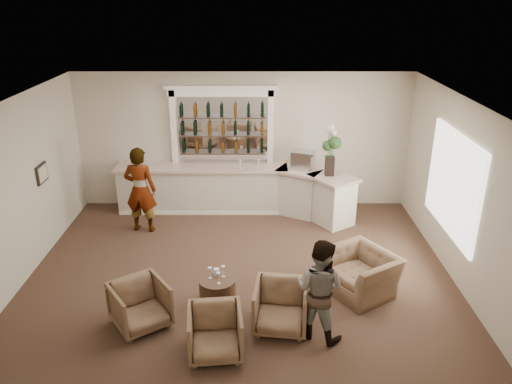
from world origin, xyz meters
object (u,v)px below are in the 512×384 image
(armchair_center, at_px, (215,333))
(espresso_machine, at_px, (303,160))
(armchair_right, at_px, (281,307))
(flower_vase, at_px, (331,147))
(guest, at_px, (319,289))
(cocktail_table, at_px, (217,292))
(armchair_far, at_px, (360,273))
(bar_counter, at_px, (237,190))
(sommelier, at_px, (140,190))
(armchair_left, at_px, (140,305))

(armchair_center, xyz_separation_m, espresso_machine, (1.70, 5.07, 0.98))
(armchair_right, bearing_deg, flower_vase, 79.32)
(guest, bearing_deg, flower_vase, -69.04)
(cocktail_table, height_order, armchair_far, armchair_far)
(guest, distance_m, armchair_far, 1.58)
(armchair_far, bearing_deg, espresso_machine, 159.36)
(cocktail_table, bearing_deg, bar_counter, 87.16)
(sommelier, bearing_deg, flower_vase, -165.03)
(bar_counter, xyz_separation_m, sommelier, (-2.07, -1.00, 0.40))
(guest, xyz_separation_m, espresso_machine, (0.13, 4.64, 0.52))
(espresso_machine, bearing_deg, armchair_far, -56.96)
(sommelier, xyz_separation_m, armchair_left, (0.69, -3.46, -0.59))
(armchair_right, bearing_deg, armchair_left, -174.57)
(bar_counter, bearing_deg, guest, -73.02)
(cocktail_table, distance_m, armchair_center, 1.26)
(guest, relative_size, espresso_machine, 3.44)
(espresso_machine, bearing_deg, armchair_right, -78.52)
(armchair_right, bearing_deg, bar_counter, 107.69)
(armchair_center, distance_m, flower_vase, 5.33)
(armchair_center, xyz_separation_m, armchair_far, (2.46, 1.65, 0.01))
(sommelier, xyz_separation_m, guest, (3.50, -3.69, -0.14))
(cocktail_table, xyz_separation_m, armchair_right, (1.05, -0.63, 0.14))
(bar_counter, xyz_separation_m, armchair_far, (2.33, -3.47, -0.19))
(cocktail_table, relative_size, armchair_center, 0.77)
(cocktail_table, height_order, sommelier, sommelier)
(cocktail_table, xyz_separation_m, armchair_far, (2.52, 0.40, 0.13))
(sommelier, height_order, armchair_far, sommelier)
(armchair_left, xyz_separation_m, armchair_right, (2.24, -0.06, 0.01))
(cocktail_table, relative_size, armchair_left, 0.75)
(flower_vase, bearing_deg, espresso_machine, 140.86)
(sommelier, relative_size, flower_vase, 1.67)
(sommelier, relative_size, armchair_right, 2.27)
(armchair_right, xyz_separation_m, armchair_far, (1.47, 1.04, -0.01))
(sommelier, height_order, armchair_left, sommelier)
(espresso_machine, bearing_deg, bar_counter, -161.40)
(armchair_center, bearing_deg, armchair_left, 145.77)
(armchair_left, relative_size, armchair_right, 0.98)
(cocktail_table, distance_m, armchair_left, 1.33)
(sommelier, relative_size, armchair_center, 2.39)
(cocktail_table, xyz_separation_m, armchair_left, (-1.19, -0.58, 0.13))
(cocktail_table, xyz_separation_m, flower_vase, (2.32, 3.37, 1.54))
(bar_counter, height_order, cocktail_table, bar_counter)
(bar_counter, height_order, guest, guest)
(armchair_center, distance_m, armchair_right, 1.17)
(sommelier, xyz_separation_m, armchair_center, (1.94, -4.13, -0.60))
(armchair_left, relative_size, armchair_far, 0.72)
(sommelier, distance_m, armchair_right, 4.61)
(sommelier, bearing_deg, armchair_far, 158.97)
(guest, xyz_separation_m, armchair_center, (-1.56, -0.43, -0.46))
(cocktail_table, height_order, armchair_center, armchair_center)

